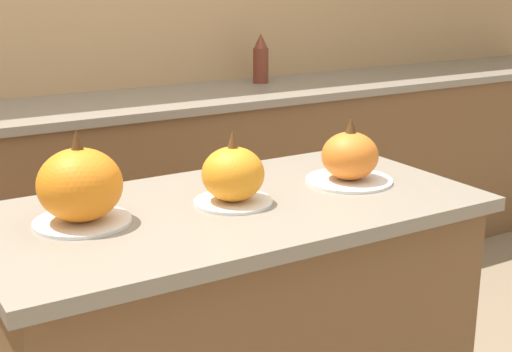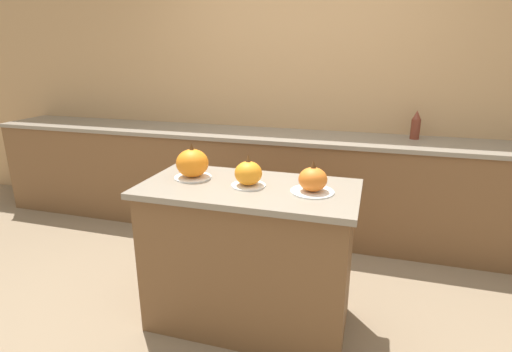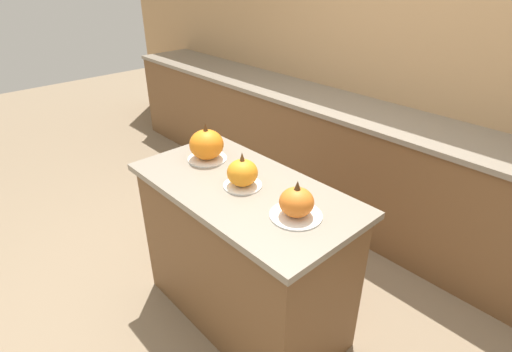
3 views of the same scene
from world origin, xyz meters
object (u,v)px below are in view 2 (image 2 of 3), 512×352
Objects in this scene: pumpkin_cake_right at (313,181)px; pumpkin_cake_center at (249,174)px; pumpkin_cake_left at (192,164)px; bottle_tall at (416,125)px.

pumpkin_cake_center is at bearing 179.18° from pumpkin_cake_right.
bottle_tall is (1.35, 1.43, 0.06)m from pumpkin_cake_left.
pumpkin_cake_right is at bearing -0.82° from pumpkin_cake_center.
pumpkin_cake_left is 0.94× the size of bottle_tall.
pumpkin_cake_left is at bearing -133.29° from bottle_tall.
pumpkin_cake_left reaches higher than pumpkin_cake_center.
pumpkin_cake_center is 0.36m from pumpkin_cake_right.
bottle_tall is (0.98, 1.48, 0.07)m from pumpkin_cake_center.
bottle_tall is (0.62, 1.49, 0.08)m from pumpkin_cake_right.
pumpkin_cake_center is 0.82× the size of bottle_tall.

